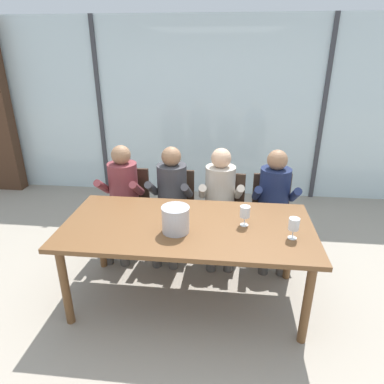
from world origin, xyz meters
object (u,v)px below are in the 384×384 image
object	(u,v)px
wine_glass_by_left_taster	(245,213)
chair_right_of_center	(272,208)
wine_glass_near_bucket	(294,225)
person_navy_polo	(274,200)
person_maroon_top	(122,193)
chair_left_of_center	(175,204)
dining_table	(188,232)
chair_near_curtain	(130,201)
person_beige_jumper	(220,197)
ice_bucket_primary	(176,219)
person_charcoal_jacket	(171,195)
chair_center	(224,207)

from	to	relation	value
wine_glass_by_left_taster	chair_right_of_center	bearing A→B (deg)	68.49
wine_glass_by_left_taster	wine_glass_near_bucket	world-z (taller)	same
person_navy_polo	person_maroon_top	bearing A→B (deg)	-179.85
chair_left_of_center	wine_glass_by_left_taster	distance (m)	1.22
dining_table	wine_glass_by_left_taster	size ratio (longest dim) A/B	12.18
chair_right_of_center	wine_glass_near_bucket	size ratio (longest dim) A/B	5.13
person_maroon_top	person_navy_polo	world-z (taller)	same
chair_near_curtain	person_beige_jumper	bearing A→B (deg)	-8.60
person_beige_jumper	wine_glass_near_bucket	world-z (taller)	person_beige_jumper
dining_table	wine_glass_near_bucket	world-z (taller)	wine_glass_near_bucket
chair_near_curtain	ice_bucket_primary	xyz separation A→B (m)	(0.71, -1.07, 0.37)
person_beige_jumper	ice_bucket_primary	bearing A→B (deg)	-114.71
person_navy_polo	person_charcoal_jacket	bearing A→B (deg)	-179.85
wine_glass_by_left_taster	chair_center	bearing A→B (deg)	101.37
chair_near_curtain	chair_left_of_center	bearing A→B (deg)	-0.74
wine_glass_by_left_taster	chair_near_curtain	bearing A→B (deg)	144.36
dining_table	wine_glass_by_left_taster	distance (m)	0.52
person_maroon_top	wine_glass_by_left_taster	distance (m)	1.51
person_maroon_top	dining_table	bearing A→B (deg)	-42.17
person_charcoal_jacket	person_beige_jumper	world-z (taller)	same
chair_center	chair_right_of_center	distance (m)	0.53
chair_left_of_center	person_navy_polo	bearing A→B (deg)	-9.81
person_charcoal_jacket	wine_glass_by_left_taster	world-z (taller)	person_charcoal_jacket
chair_left_of_center	wine_glass_by_left_taster	world-z (taller)	wine_glass_by_left_taster
chair_center	person_navy_polo	bearing A→B (deg)	-6.58
chair_center	person_charcoal_jacket	xyz separation A→B (m)	(-0.58, -0.12, 0.17)
person_beige_jumper	chair_center	bearing A→B (deg)	64.84
chair_center	wine_glass_by_left_taster	size ratio (longest dim) A/B	5.13
dining_table	wine_glass_near_bucket	distance (m)	0.88
chair_center	person_maroon_top	bearing A→B (deg)	-166.86
person_beige_jumper	wine_glass_by_left_taster	bearing A→B (deg)	-77.79
chair_left_of_center	chair_right_of_center	size ratio (longest dim) A/B	1.00
chair_left_of_center	ice_bucket_primary	xyz separation A→B (m)	(0.17, -1.06, 0.37)
chair_left_of_center	person_beige_jumper	world-z (taller)	person_beige_jumper
chair_right_of_center	person_navy_polo	world-z (taller)	person_navy_polo
chair_right_of_center	wine_glass_near_bucket	bearing A→B (deg)	-95.07
person_maroon_top	wine_glass_near_bucket	bearing A→B (deg)	-27.47
chair_left_of_center	person_maroon_top	bearing A→B (deg)	-166.37
dining_table	person_beige_jumper	xyz separation A→B (m)	(0.26, 0.78, -0.01)
chair_left_of_center	chair_center	bearing A→B (deg)	-4.79
chair_near_curtain	wine_glass_by_left_taster	xyz separation A→B (m)	(1.27, -0.91, 0.37)
dining_table	wine_glass_by_left_taster	bearing A→B (deg)	4.47
person_beige_jumper	wine_glass_near_bucket	size ratio (longest dim) A/B	6.97
chair_center	person_charcoal_jacket	world-z (taller)	person_charcoal_jacket
dining_table	chair_center	distance (m)	0.97
chair_right_of_center	person_beige_jumper	distance (m)	0.62
chair_center	person_charcoal_jacket	size ratio (longest dim) A/B	0.74
chair_near_curtain	person_navy_polo	size ratio (longest dim) A/B	0.74
person_maroon_top	person_beige_jumper	xyz separation A→B (m)	(1.08, 0.00, 0.00)
dining_table	chair_center	xyz separation A→B (m)	(0.30, 0.90, -0.18)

